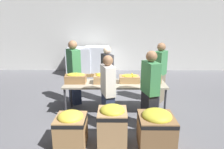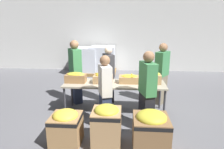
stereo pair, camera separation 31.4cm
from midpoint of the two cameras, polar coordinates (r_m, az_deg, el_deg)
ground_plane at (r=5.16m, az=2.48°, el=-10.67°), size 30.00×30.00×0.00m
wall_back at (r=9.17m, az=3.58°, el=13.51°), size 16.00×0.08×4.00m
sorting_table at (r=4.90m, az=2.57°, el=-3.09°), size 2.46×0.75×0.77m
banana_box_0 at (r=4.97m, az=-8.55°, el=-0.79°), size 0.50×0.28×0.27m
banana_box_1 at (r=4.87m, az=-0.72°, el=-0.99°), size 0.46×0.31×0.25m
banana_box_2 at (r=4.91m, az=6.74°, el=-1.20°), size 0.49×0.32×0.23m
banana_box_3 at (r=4.96m, az=13.07°, el=-0.83°), size 0.43×0.30×0.29m
volunteer_0 at (r=4.19m, az=0.19°, el=-5.27°), size 0.33×0.47×1.58m
volunteer_1 at (r=5.57m, az=0.61°, el=-0.10°), size 0.37×0.47×1.58m
volunteer_2 at (r=5.57m, az=-8.80°, el=0.61°), size 0.45×0.52×1.75m
volunteer_3 at (r=4.17m, az=12.12°, el=-4.98°), size 0.34×0.49×1.68m
volunteer_4 at (r=5.63m, az=15.53°, el=0.06°), size 0.44×0.50×1.68m
donation_bin_0 at (r=3.87m, az=-10.67°, el=-14.36°), size 0.54×0.54×0.67m
donation_bin_1 at (r=3.72m, az=0.94°, el=-14.14°), size 0.52×0.52×0.80m
donation_bin_2 at (r=3.79m, az=13.45°, el=-14.85°), size 0.63×0.63×0.71m
pallet_stack_0 at (r=8.74m, az=-6.55°, el=3.87°), size 1.09×1.09×1.14m
pallet_stack_1 at (r=8.70m, az=-1.66°, el=4.06°), size 1.13×1.13×1.19m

